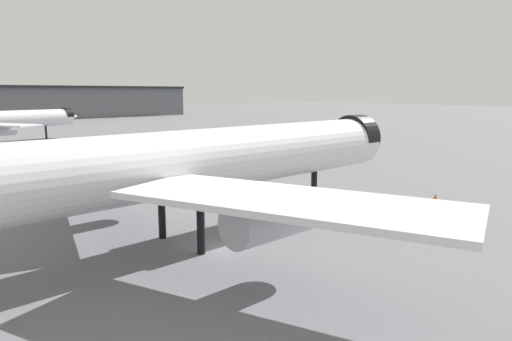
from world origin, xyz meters
TOP-DOWN VIEW (x-y plane):
  - ground at (0.00, 0.00)m, footprint 900.00×900.00m
  - airliner_near_gate at (0.07, 3.18)m, footprint 58.83×53.32m
  - traffic_cone_wingtip at (33.51, -0.64)m, footprint 0.56×0.56m

SIDE VIEW (x-z plane):
  - ground at x=0.00m, z-range 0.00..0.00m
  - traffic_cone_wingtip at x=33.51m, z-range 0.00..0.70m
  - airliner_near_gate at x=0.07m, z-range -1.01..15.99m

